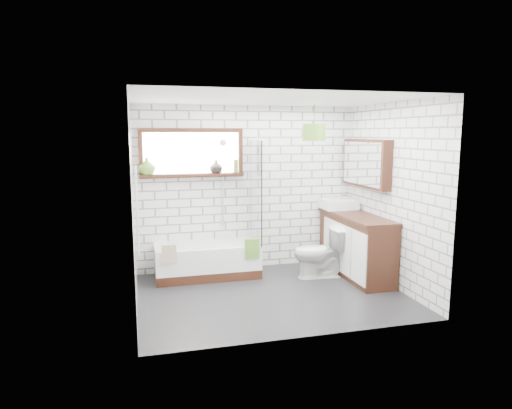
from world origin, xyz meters
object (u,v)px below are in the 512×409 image
object	(u,v)px
vanity	(356,245)
basin	(338,204)
toilet	(319,252)
pendant	(314,132)
bathtub	(207,260)

from	to	relation	value
vanity	basin	distance (m)	0.73
toilet	pendant	distance (m)	1.73
bathtub	basin	xyz separation A→B (m)	(2.08, 0.02, 0.75)
bathtub	toilet	world-z (taller)	toilet
bathtub	pendant	distance (m)	2.42
bathtub	toilet	bearing A→B (deg)	-15.59
basin	vanity	bearing A→B (deg)	-83.16
basin	toilet	bearing A→B (deg)	-137.52
basin	toilet	world-z (taller)	basin
bathtub	basin	size ratio (longest dim) A/B	3.00
vanity	pendant	xyz separation A→B (m)	(-0.62, 0.18, 1.64)
basin	toilet	xyz separation A→B (m)	(-0.50, -0.46, -0.62)
vanity	basin	xyz separation A→B (m)	(-0.06, 0.50, 0.53)
toilet	pendant	bearing A→B (deg)	-151.24
vanity	basin	bearing A→B (deg)	96.84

